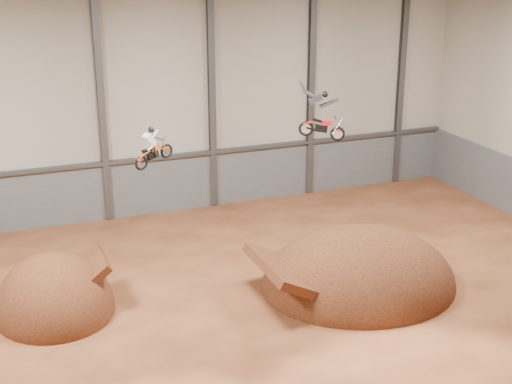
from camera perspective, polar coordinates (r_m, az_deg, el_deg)
floor at (r=31.81m, az=-0.66°, el=-10.41°), size 40.00×40.00×0.00m
back_wall at (r=42.93m, az=-7.91°, el=7.28°), size 40.00×0.10×14.00m
lower_band_back at (r=44.20m, az=-7.57°, el=0.58°), size 39.80×0.18×3.50m
steel_rail at (r=43.52m, az=-7.62°, el=2.77°), size 39.80×0.35×0.20m
steel_column_2 at (r=42.10m, az=-12.27°, el=6.79°), size 0.40×0.36×13.90m
steel_column_3 at (r=43.62m, az=-3.56°, el=7.61°), size 0.40×0.36×13.90m
steel_column_4 at (r=46.07m, az=4.43°, el=8.21°), size 0.40×0.36×13.90m
steel_column_5 at (r=49.31m, az=11.50°, el=8.60°), size 0.40×0.36×13.90m
takeoff_ramp at (r=33.99m, az=-15.73°, el=-9.13°), size 5.32×6.14×5.32m
landing_ramp at (r=35.36m, az=8.20°, el=-7.41°), size 9.62×8.51×5.55m
fmx_rider_a at (r=32.33m, az=-8.12°, el=3.87°), size 2.53×1.64×2.25m
fmx_rider_b at (r=34.95m, az=5.24°, el=6.38°), size 3.49×2.10×3.05m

